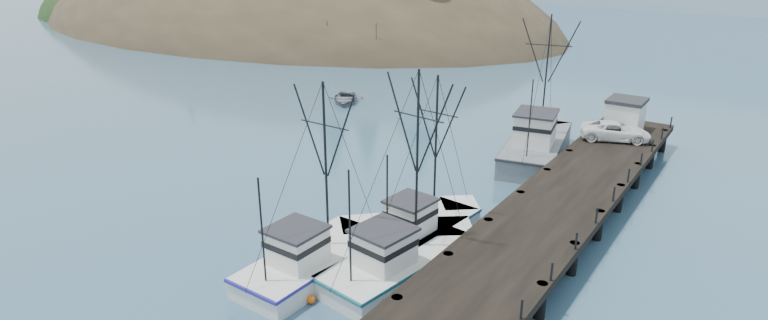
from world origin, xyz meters
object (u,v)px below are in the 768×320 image
trawler_far (424,229)px  motorboat (345,102)px  trawler_mid (317,257)px  pier (559,205)px  work_vessel (537,144)px  pier_shed (625,114)px  trawler_near (403,258)px  pickup_truck (615,131)px

trawler_far → motorboat: bearing=136.0°
trawler_mid → pier: bearing=53.0°
work_vessel → pier_shed: 8.31m
work_vessel → motorboat: 25.67m
pier_shed → trawler_far: bearing=-103.6°
trawler_near → pier_shed: bearing=80.0°
pier → motorboat: (-31.09, 17.71, -1.69)m
trawler_near → trawler_mid: size_ratio=1.06×
trawler_far → trawler_near: bearing=-77.0°
trawler_near → motorboat: (-25.68, 27.77, -0.82)m
trawler_near → trawler_mid: 4.87m
pickup_truck → trawler_near: bearing=147.2°
pier → work_vessel: work_vessel is taller
trawler_mid → motorboat: bearing=125.4°
pickup_truck → work_vessel: bearing=92.0°
pier → trawler_mid: size_ratio=3.94×
pickup_truck → motorboat: 31.00m
trawler_mid → trawler_far: trawler_mid is taller
trawler_far → pickup_truck: (5.93, 20.92, 1.95)m
trawler_near → motorboat: 37.84m
trawler_mid → pickup_truck: size_ratio=2.01×
pier → trawler_mid: bearing=-127.0°
pier → pickup_truck: size_ratio=7.92×
pier → trawler_far: (-6.30, -6.22, -0.87)m
trawler_near → pickup_truck: trawler_near is taller
trawler_near → trawler_mid: trawler_near is taller
trawler_far → trawler_mid: bearing=-116.7°
trawler_near → trawler_far: bearing=103.0°
pickup_truck → motorboat: bearing=63.1°
trawler_near → pickup_truck: size_ratio=2.13×
work_vessel → motorboat: bearing=167.7°
pier → trawler_near: trawler_near is taller
trawler_mid → pickup_truck: bearing=71.5°
pier → pier_shed: (-0.45, 18.00, 1.73)m
trawler_far → pier_shed: trawler_far is taller
trawler_far → pier_shed: bearing=76.4°
pickup_truck → pier: bearing=160.1°
trawler_near → pier_shed: 28.62m
trawler_near → work_vessel: (-0.63, 22.32, 0.41)m
pier_shed → pier: bearing=-88.6°
trawler_near → pickup_truck: (5.04, 24.76, 1.95)m
pier → trawler_far: trawler_far is taller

